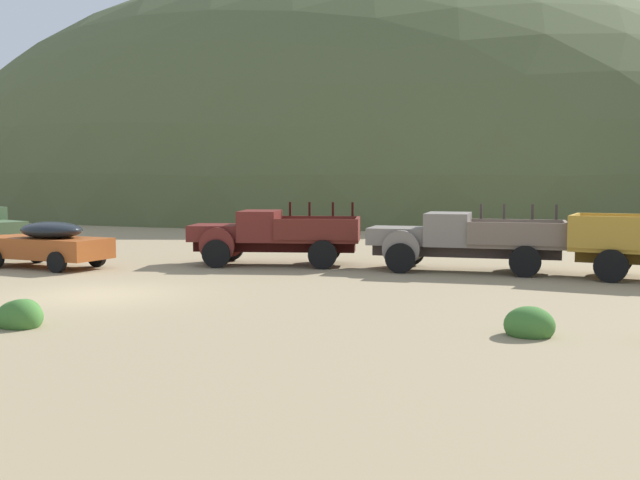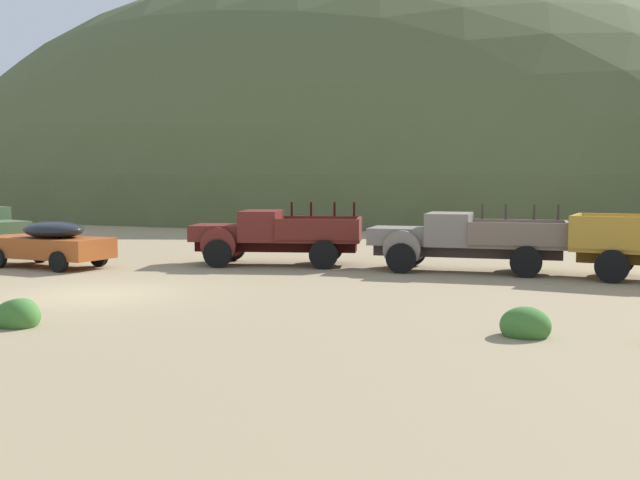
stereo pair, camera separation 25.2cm
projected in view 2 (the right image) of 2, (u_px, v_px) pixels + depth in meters
name	position (u px, v px, depth m)	size (l,w,h in m)	color
ground_plane	(94.00, 295.00, 19.13)	(300.00, 300.00, 0.00)	#998460
hill_distant	(361.00, 206.00, 83.18)	(92.33, 80.21, 48.95)	#4C5633
car_oxide_orange	(45.00, 243.00, 25.14)	(4.78, 2.27, 1.57)	#A34C1E
truck_oxblood	(264.00, 236.00, 25.86)	(6.19, 3.69, 2.16)	black
truck_primer_gray	(452.00, 240.00, 24.06)	(6.41, 2.85, 2.16)	#3D322D
bush_back_edge	(19.00, 316.00, 15.03)	(0.99, 0.87, 0.74)	#3D702D
bush_front_right	(525.00, 326.00, 14.06)	(0.96, 0.87, 0.72)	#3D702D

